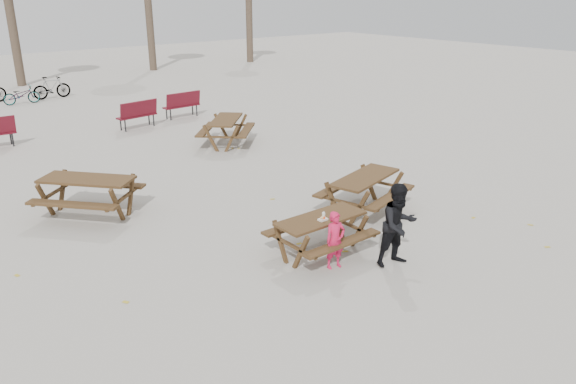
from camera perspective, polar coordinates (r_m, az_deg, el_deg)
ground at (r=11.02m, az=3.29°, el=-6.29°), size 80.00×80.00×0.00m
main_picnic_table at (r=10.77m, az=3.35°, el=-3.50°), size 1.80×1.45×0.78m
food_tray at (r=10.55m, az=3.56°, el=-2.80°), size 0.18×0.11×0.03m
bread_roll at (r=10.53m, az=3.56°, el=-2.59°), size 0.14×0.06×0.05m
soda_bottle at (r=10.54m, az=3.63°, el=-2.51°), size 0.07×0.07×0.17m
child at (r=10.31m, az=4.81°, el=-4.89°), size 0.44×0.34×1.09m
adult at (r=10.50m, az=11.17°, el=-3.30°), size 0.87×0.74×1.58m
picnic_table_east at (r=13.00m, az=7.76°, el=-0.18°), size 2.31×2.04×0.85m
picnic_table_north at (r=13.43m, az=-19.59°, el=-0.45°), size 2.59×2.63×0.88m
picnic_table_far at (r=18.55m, az=-6.30°, el=6.11°), size 2.54×2.55×0.86m
park_bench_row at (r=20.72m, az=-21.32°, el=6.58°), size 10.52×1.33×1.03m
fallen_leaves at (r=13.07m, az=-2.42°, el=-1.86°), size 11.00×11.00×0.01m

